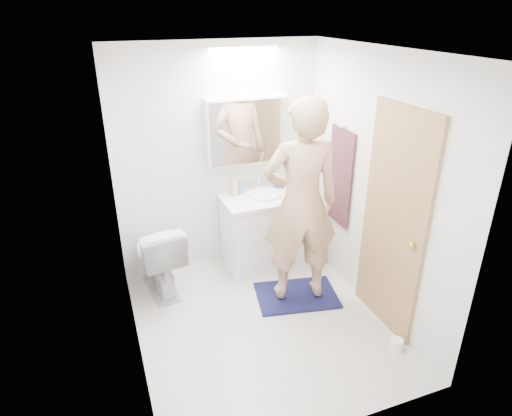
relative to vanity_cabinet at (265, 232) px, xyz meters
name	(u,v)px	position (x,y,z in m)	size (l,w,h in m)	color
floor	(260,321)	(-0.43, -0.96, -0.39)	(2.50, 2.50, 0.00)	silver
ceiling	(262,50)	(-0.43, -0.96, 2.01)	(2.50, 2.50, 0.00)	white
wall_back	(218,159)	(-0.43, 0.29, 0.81)	(2.50, 2.50, 0.00)	white
wall_front	(339,286)	(-0.43, -2.21, 0.81)	(2.50, 2.50, 0.00)	white
wall_left	(123,226)	(-1.53, -0.96, 0.81)	(2.50, 2.50, 0.00)	white
wall_right	(374,187)	(0.67, -0.96, 0.81)	(2.50, 2.50, 0.00)	white
vanity_cabinet	(265,232)	(0.00, 0.00, 0.00)	(0.90, 0.55, 0.78)	white
countertop	(266,198)	(0.00, 0.00, 0.41)	(0.95, 0.58, 0.04)	white
sink_basin	(265,194)	(0.00, 0.03, 0.45)	(0.36, 0.36, 0.03)	white
faucet	(258,182)	(0.00, 0.22, 0.51)	(0.02, 0.02, 0.16)	silver
medicine_cabinet	(247,131)	(-0.13, 0.21, 1.11)	(0.88, 0.14, 0.70)	white
mirror_panel	(250,132)	(-0.13, 0.13, 1.11)	(0.84, 0.01, 0.66)	silver
toilet	(157,257)	(-1.22, -0.11, 0.00)	(0.43, 0.76, 0.78)	white
bath_rug	(297,295)	(0.05, -0.73, -0.38)	(0.80, 0.55, 0.02)	#13183E
person	(301,203)	(0.05, -0.73, 0.65)	(0.72, 0.47, 1.98)	tan
door	(394,223)	(0.65, -1.31, 0.61)	(0.04, 0.80, 2.00)	tan
door_knob	(412,245)	(0.61, -1.61, 0.56)	(0.06, 0.06, 0.06)	gold
towel	(340,177)	(0.65, -0.41, 0.71)	(0.02, 0.42, 1.00)	#13153D
towel_hook	(343,127)	(0.63, -0.41, 1.23)	(0.02, 0.02, 0.07)	silver
soap_bottle_a	(235,186)	(-0.30, 0.15, 0.54)	(0.08, 0.08, 0.22)	#D3BB88
soap_bottle_b	(240,186)	(-0.23, 0.18, 0.51)	(0.07, 0.07, 0.16)	#5994BE
toothbrush_cup	(277,184)	(0.20, 0.16, 0.48)	(0.11, 0.11, 0.10)	#4257C8
toilet_paper_roll	(396,344)	(0.52, -1.72, -0.34)	(0.11, 0.11, 0.10)	white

